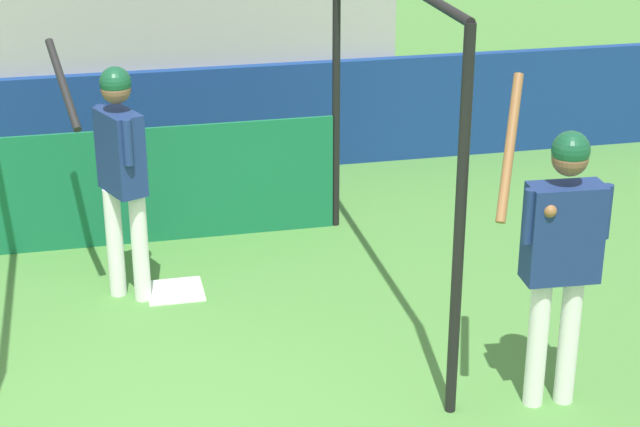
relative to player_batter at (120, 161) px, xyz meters
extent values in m
cube|color=navy|center=(0.00, 2.72, -0.58)|extent=(24.00, 0.12, 1.11)
cube|color=maroon|center=(-0.55, 3.18, 0.03)|extent=(0.45, 0.40, 0.10)
cube|color=maroon|center=(-0.55, 3.36, 0.26)|extent=(0.45, 0.06, 0.40)
cube|color=maroon|center=(0.00, 3.18, 0.03)|extent=(0.45, 0.40, 0.10)
cube|color=maroon|center=(0.00, 3.36, 0.26)|extent=(0.45, 0.06, 0.40)
cube|color=maroon|center=(0.55, 3.18, 0.03)|extent=(0.45, 0.40, 0.10)
cube|color=maroon|center=(0.55, 3.36, 0.26)|extent=(0.45, 0.06, 0.40)
cube|color=maroon|center=(1.10, 3.18, 0.03)|extent=(0.45, 0.40, 0.10)
cube|color=maroon|center=(1.10, 3.36, 0.26)|extent=(0.45, 0.06, 0.40)
cube|color=maroon|center=(1.65, 3.18, 0.03)|extent=(0.45, 0.40, 0.10)
cube|color=maroon|center=(1.65, 3.36, 0.26)|extent=(0.45, 0.06, 0.40)
cube|color=maroon|center=(2.20, 3.18, 0.03)|extent=(0.45, 0.40, 0.10)
cube|color=maroon|center=(2.20, 3.36, 0.26)|extent=(0.45, 0.06, 0.40)
cube|color=maroon|center=(-0.55, 3.98, 0.43)|extent=(0.45, 0.40, 0.10)
cube|color=maroon|center=(0.00, 3.98, 0.43)|extent=(0.45, 0.40, 0.10)
cube|color=maroon|center=(0.55, 3.98, 0.43)|extent=(0.45, 0.40, 0.10)
cylinder|color=black|center=(1.93, -2.13, 0.13)|extent=(0.07, 0.07, 2.53)
cylinder|color=black|center=(1.93, 1.07, 0.13)|extent=(0.07, 0.07, 2.53)
cube|color=#14663D|center=(0.42, 1.05, -0.61)|extent=(2.95, 0.03, 1.05)
cube|color=white|center=(0.36, 0.00, -1.13)|extent=(0.44, 0.44, 0.02)
cylinder|color=white|center=(0.10, -0.07, -0.69)|extent=(0.17, 0.17, 0.89)
cylinder|color=white|center=(-0.08, 0.06, -0.69)|extent=(0.17, 0.17, 0.89)
cube|color=navy|center=(0.01, 0.00, 0.07)|extent=(0.37, 0.48, 0.63)
sphere|color=brown|center=(0.01, 0.00, 0.56)|extent=(0.22, 0.22, 0.22)
sphere|color=#144C2D|center=(0.01, 0.00, 0.61)|extent=(0.23, 0.23, 0.23)
cylinder|color=navy|center=(0.06, -0.23, 0.21)|extent=(0.09, 0.09, 0.35)
cylinder|color=navy|center=(-0.11, 0.19, 0.21)|extent=(0.09, 0.09, 0.35)
cylinder|color=black|center=(-0.36, 0.11, 0.58)|extent=(0.23, 0.74, 0.55)
sphere|color=black|center=(-0.02, 0.19, 0.34)|extent=(0.08, 0.08, 0.08)
cylinder|color=white|center=(2.70, -2.17, -0.69)|extent=(0.14, 0.14, 0.89)
cylinder|color=white|center=(2.49, -2.16, -0.69)|extent=(0.14, 0.14, 0.89)
cube|color=navy|center=(2.59, -2.17, 0.07)|extent=(0.48, 0.25, 0.63)
sphere|color=brown|center=(2.59, -2.17, 0.56)|extent=(0.22, 0.22, 0.22)
sphere|color=#144C2D|center=(2.59, -2.17, 0.61)|extent=(0.23, 0.23, 0.23)
cylinder|color=navy|center=(2.83, -2.22, 0.21)|extent=(0.07, 0.07, 0.35)
cylinder|color=navy|center=(2.35, -2.19, 0.21)|extent=(0.07, 0.07, 0.35)
cylinder|color=brown|center=(2.21, -2.13, 0.64)|extent=(0.33, 0.54, 0.79)
sphere|color=brown|center=(2.45, -2.26, 0.27)|extent=(0.08, 0.08, 0.08)
camera|label=1|loc=(-0.19, -7.73, 2.65)|focal=60.00mm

